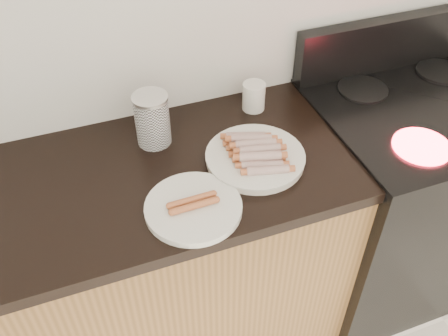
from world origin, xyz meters
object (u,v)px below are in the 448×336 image
object	(u,v)px
side_plate	(193,208)
canister	(152,119)
stove	(400,198)
main_plate	(255,158)
mug	(254,96)

from	to	relation	value
side_plate	canister	distance (m)	0.34
stove	side_plate	size ratio (longest dim) A/B	3.37
stove	canister	bearing A→B (deg)	170.08
main_plate	side_plate	distance (m)	0.27
mug	side_plate	bearing A→B (deg)	-131.54
side_plate	mug	size ratio (longest dim) A/B	2.78
canister	mug	xyz separation A→B (m)	(0.37, 0.06, -0.04)
side_plate	canister	xyz separation A→B (m)	(-0.02, 0.33, 0.08)
side_plate	mug	world-z (taller)	mug
main_plate	side_plate	xyz separation A→B (m)	(-0.24, -0.13, -0.00)
stove	canister	xyz separation A→B (m)	(-0.94, 0.16, 0.53)
side_plate	canister	bearing A→B (deg)	94.18
main_plate	canister	world-z (taller)	canister
stove	mug	distance (m)	0.79
mug	main_plate	bearing A→B (deg)	-111.77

